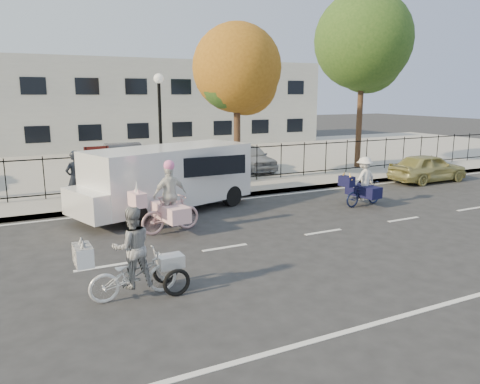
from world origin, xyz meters
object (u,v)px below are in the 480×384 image
zebra_trike (133,263)px  lot_car_c (125,160)px  gold_sedan (428,168)px  bull_bike (363,186)px  pedestrian (75,178)px  lot_car_d (249,157)px  unicorn_bike (169,206)px  lamppost (160,112)px  white_van (167,176)px

zebra_trike → lot_car_c: size_ratio=0.46×
gold_sedan → lot_car_c: lot_car_c is taller
zebra_trike → bull_bike: (8.82, 3.83, -0.00)m
zebra_trike → pedestrian: size_ratio=1.12×
zebra_trike → bull_bike: bearing=-67.5°
bull_bike → gold_sedan: 5.92m
bull_bike → lot_car_c: bearing=28.4°
zebra_trike → lot_car_d: (8.43, 11.48, 0.09)m
unicorn_bike → pedestrian: size_ratio=1.12×
zebra_trike → bull_bike: 9.61m
gold_sedan → pedestrian: size_ratio=2.00×
lamppost → bull_bike: size_ratio=2.35×
lamppost → zebra_trike: lamppost is taller
pedestrian → lot_car_d: bearing=178.7°
gold_sedan → pedestrian: pedestrian is taller
zebra_trike → bull_bike: size_ratio=1.10×
unicorn_bike → white_van: bearing=-24.9°
bull_bike → lot_car_d: bearing=-4.7°
gold_sedan → lot_car_d: 8.02m
bull_bike → pedestrian: size_ratio=1.01×
bull_bike → white_van: size_ratio=0.29×
lot_car_c → lot_car_d: size_ratio=1.22×
bull_bike → gold_sedan: size_ratio=0.51×
zebra_trike → gold_sedan: 15.53m
gold_sedan → lot_car_d: lot_car_d is taller
zebra_trike → lot_car_c: (2.66, 12.33, 0.20)m
zebra_trike → lot_car_d: size_ratio=0.56×
gold_sedan → lot_car_c: size_ratio=0.83×
white_van → lot_car_d: size_ratio=1.77×
bull_bike → lot_car_c: bull_bike is taller
unicorn_bike → white_van: (0.68, 2.29, 0.42)m
lot_car_d → lot_car_c: bearing=171.8°
white_van → gold_sedan: bearing=-18.3°
unicorn_bike → bull_bike: size_ratio=1.11×
zebra_trike → pedestrian: pedestrian is taller
gold_sedan → lot_car_c: 13.25m
bull_bike → white_van: white_van is taller
white_van → lot_car_c: (0.07, 6.30, -0.29)m
bull_bike → lot_car_d: 7.65m
white_van → gold_sedan: size_ratio=1.75×
lot_car_c → lot_car_d: lot_car_c is taller
lamppost → pedestrian: 4.00m
gold_sedan → zebra_trike: bearing=112.6°
bull_bike → gold_sedan: (5.49, 2.19, -0.05)m
white_van → lot_car_c: size_ratio=1.45×
zebra_trike → white_van: bearing=-24.3°
lamppost → white_van: (-0.63, -2.62, -1.95)m
lamppost → white_van: 3.32m
white_van → bull_bike: bearing=-37.7°
lamppost → lot_car_c: lamppost is taller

